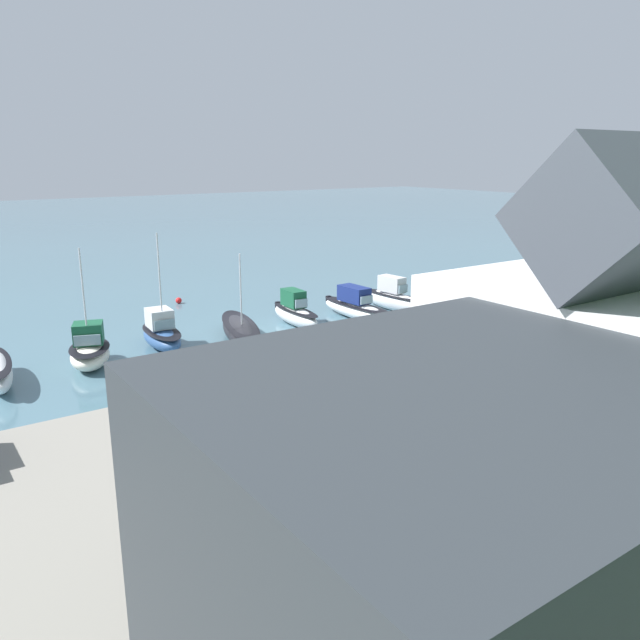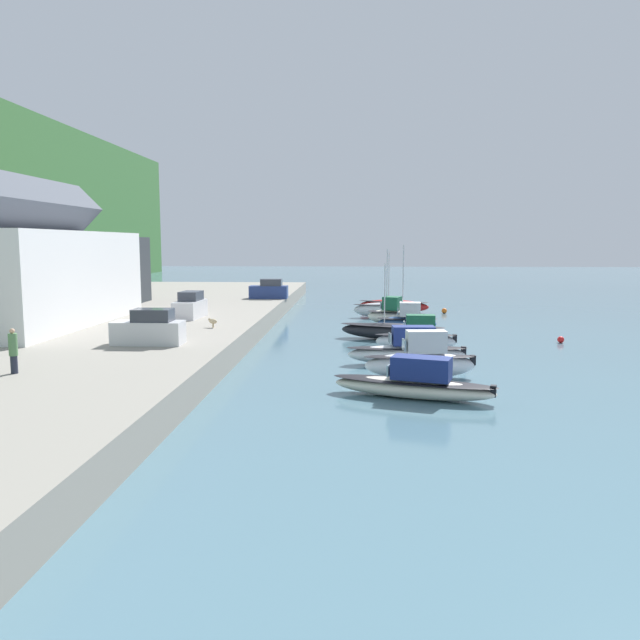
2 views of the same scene
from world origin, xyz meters
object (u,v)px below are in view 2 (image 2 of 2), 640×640
Objects in this scene: person_on_quay at (13,350)px; parked_car_1 at (269,290)px; moored_boat_2 at (408,351)px; moored_boat_4 at (392,331)px; moored_boat_6 at (390,314)px; mooring_buoy_0 at (444,311)px; moored_boat_3 at (417,338)px; moored_boat_0 at (415,383)px; moored_boat_7 at (384,310)px; parked_car_2 at (190,307)px; dog_on_quay at (213,321)px; mooring_buoy_1 at (561,340)px; moored_boat_5 at (407,321)px; moored_boat_8 at (394,306)px; parked_car_0 at (149,329)px; moored_boat_1 at (421,361)px.

parked_car_1 is at bearing -9.22° from person_on_quay.
moored_boat_2 is 0.88× the size of moored_boat_4.
moored_boat_6 is 12.18× the size of mooring_buoy_0.
moored_boat_3 is (4.98, -1.05, 0.07)m from moored_boat_2.
moored_boat_6 is at bearing 17.06° from moored_boat_0.
parked_car_2 is at bearing 136.30° from moored_boat_7.
dog_on_quay is (-5.63, 13.34, 1.40)m from moored_boat_4.
moored_boat_4 is 13.16m from mooring_buoy_1.
moored_boat_5 is at bearing -163.15° from parked_car_2.
mooring_buoy_0 is at bearing -88.14° from parked_car_1.
moored_boat_2 is 3.67× the size of person_on_quay.
moored_boat_0 is 19.02m from dog_on_quay.
moored_boat_2 is at bearing 167.56° from mooring_buoy_0.
mooring_buoy_1 is at bearing -135.52° from moored_boat_7.
mooring_buoy_1 is at bearing -133.13° from moored_boat_8.
moored_boat_6 is 1.71× the size of parked_car_1.
moored_boat_4 is 2.11× the size of parked_car_0.
moored_boat_7 is at bearing 122.72° from mooring_buoy_0.
moored_boat_0 is 2.04× the size of parked_car_0.
moored_boat_8 is at bearing 29.00° from mooring_buoy_1.
parked_car_0 is 5.09× the size of dog_on_quay.
person_on_quay is at bearing 157.56° from moored_boat_7.
mooring_buoy_1 is (9.42, -12.70, -0.64)m from moored_boat_2.
moored_boat_6 is 20.75m from dog_on_quay.
moored_boat_4 is at bearing -40.85° from person_on_quay.
parked_car_2 is at bearing 167.06° from parked_car_1.
moored_boat_4 reaches higher than moored_boat_1.
moored_boat_7 reaches higher than mooring_buoy_1.
moored_boat_0 is at bearing -161.24° from moored_boat_6.
parked_car_2 is (-18.29, 4.07, 0.00)m from parked_car_1.
person_on_quay is at bearing 170.38° from parked_car_1.
parked_car_1 is at bearing -5.84° from parked_car_0.
moored_boat_8 is at bearing -9.46° from moored_boat_7.
moored_boat_5 reaches higher than moored_boat_8.
person_on_quay is (-22.04, 19.06, 2.04)m from moored_boat_4.
parked_car_0 is 7.95m from dog_on_quay.
moored_boat_2 is at bearing 170.46° from moored_boat_3.
moored_boat_3 is at bearing 110.86° from mooring_buoy_1.
parked_car_1 is (8.71, 12.89, 1.59)m from moored_boat_6.
parked_car_1 is (-1.64, 13.89, 1.82)m from moored_boat_8.
mooring_buoy_0 is at bearing -15.31° from moored_boat_1.
parked_car_1 is at bearing -100.04° from parked_car_2.
person_on_quay is at bearing 157.37° from parked_car_0.
moored_boat_3 is 1.39× the size of parked_car_2.
parked_car_1 reaches higher than mooring_buoy_0.
moored_boat_2 is 25.23m from moored_boat_7.
moored_boat_6 is at bearing 49.71° from mooring_buoy_1.
moored_boat_2 reaches higher than mooring_buoy_1.
moored_boat_8 is at bearing 5.10° from dog_on_quay.
moored_boat_0 is at bearing -162.58° from moored_boat_4.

